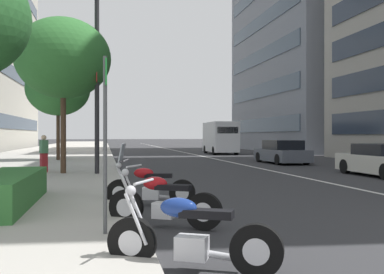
# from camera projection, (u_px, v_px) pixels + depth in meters

# --- Properties ---
(sidewalk_right_plaza) EXTENTS (160.00, 9.75, 0.15)m
(sidewalk_right_plaza) POSITION_uv_depth(u_px,v_px,m) (48.00, 156.00, 33.23)
(sidewalk_right_plaza) COLOR #B2ADA3
(sidewalk_right_plaza) RESTS_ON ground
(lane_centre_stripe) EXTENTS (110.00, 0.16, 0.01)m
(lane_centre_stripe) POSITION_uv_depth(u_px,v_px,m) (188.00, 153.00, 40.48)
(lane_centre_stripe) COLOR silver
(lane_centre_stripe) RESTS_ON ground
(motorcycle_by_sign_pole) EXTENTS (1.10, 2.00, 1.09)m
(motorcycle_by_sign_pole) POSITION_uv_depth(u_px,v_px,m) (190.00, 238.00, 5.26)
(motorcycle_by_sign_pole) COLOR black
(motorcycle_by_sign_pole) RESTS_ON ground
(motorcycle_far_end_row) EXTENTS (1.16, 1.93, 1.11)m
(motorcycle_far_end_row) POSITION_uv_depth(u_px,v_px,m) (163.00, 204.00, 7.81)
(motorcycle_far_end_row) COLOR black
(motorcycle_far_end_row) RESTS_ON ground
(motorcycle_mid_row) EXTENTS (0.71, 2.07, 1.47)m
(motorcycle_mid_row) POSITION_uv_depth(u_px,v_px,m) (149.00, 187.00, 10.23)
(motorcycle_mid_row) COLOR black
(motorcycle_mid_row) RESTS_ON ground
(car_approaching_light) EXTENTS (4.39, 1.89, 1.31)m
(car_approaching_light) POSITION_uv_depth(u_px,v_px,m) (383.00, 161.00, 17.63)
(car_approaching_light) COLOR beige
(car_approaching_light) RESTS_ON ground
(car_following_behind) EXTENTS (4.39, 2.01, 1.37)m
(car_following_behind) POSITION_uv_depth(u_px,v_px,m) (282.00, 153.00, 25.78)
(car_following_behind) COLOR #4C515B
(car_following_behind) RESTS_ON ground
(delivery_van_ahead) EXTENTS (5.30, 2.29, 2.83)m
(delivery_van_ahead) POSITION_uv_depth(u_px,v_px,m) (220.00, 137.00, 38.99)
(delivery_van_ahead) COLOR silver
(delivery_van_ahead) RESTS_ON ground
(parking_sign_by_curb) EXTENTS (0.32, 0.06, 2.71)m
(parking_sign_by_curb) POSITION_uv_depth(u_px,v_px,m) (105.00, 128.00, 6.65)
(parking_sign_by_curb) COLOR #47494C
(parking_sign_by_curb) RESTS_ON sidewalk_right_plaza
(street_lamp_with_banners) EXTENTS (1.26, 2.46, 8.00)m
(street_lamp_with_banners) POSITION_uv_depth(u_px,v_px,m) (106.00, 53.00, 17.27)
(street_lamp_with_banners) COLOR #232326
(street_lamp_with_banners) RESTS_ON sidewalk_right_plaza
(clipped_hedge_bed) EXTENTS (4.44, 1.10, 0.68)m
(clipped_hedge_bed) POSITION_uv_depth(u_px,v_px,m) (6.00, 190.00, 9.31)
(clipped_hedge_bed) COLOR #337033
(clipped_hedge_bed) RESTS_ON sidewalk_right_plaza
(street_tree_by_lamp_post) EXTENTS (3.77, 3.77, 6.18)m
(street_tree_by_lamp_post) POSITION_uv_depth(u_px,v_px,m) (63.00, 58.00, 17.37)
(street_tree_by_lamp_post) COLOR #473323
(street_tree_by_lamp_post) RESTS_ON sidewalk_right_plaza
(street_tree_far_plaza) EXTENTS (3.89, 3.89, 6.03)m
(street_tree_far_plaza) POSITION_uv_depth(u_px,v_px,m) (58.00, 89.00, 26.83)
(street_tree_far_plaza) COLOR #473323
(street_tree_far_plaza) RESTS_ON sidewalk_right_plaza
(pedestrian_on_plaza) EXTENTS (0.47, 0.40, 1.52)m
(pedestrian_on_plaza) POSITION_uv_depth(u_px,v_px,m) (44.00, 154.00, 17.84)
(pedestrian_on_plaza) COLOR maroon
(pedestrian_on_plaza) RESTS_ON sidewalk_right_plaza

